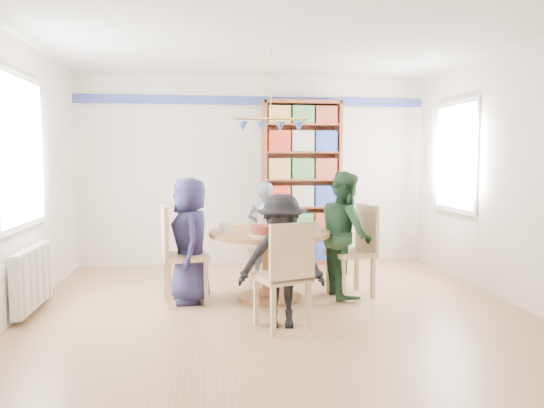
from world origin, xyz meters
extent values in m
plane|color=#A58257|center=(0.00, 0.00, 0.00)|extent=(5.00, 5.00, 0.00)
plane|color=white|center=(0.00, 0.00, 2.70)|extent=(5.00, 5.00, 0.00)
plane|color=white|center=(0.00, 2.50, 1.35)|extent=(5.00, 0.00, 5.00)
plane|color=white|center=(0.00, -2.50, 1.35)|extent=(5.00, 0.00, 5.00)
plane|color=white|center=(-2.50, 0.00, 1.35)|extent=(0.00, 5.00, 5.00)
plane|color=white|center=(2.50, 0.00, 1.35)|extent=(0.00, 5.00, 5.00)
cube|color=#34408F|center=(0.00, 2.48, 2.35)|extent=(5.00, 0.02, 0.12)
cube|color=white|center=(-2.48, 0.30, 1.60)|extent=(0.03, 1.32, 1.52)
cube|color=white|center=(-2.46, 0.30, 1.60)|extent=(0.01, 1.20, 1.40)
cube|color=white|center=(2.48, 1.30, 1.55)|extent=(0.03, 1.12, 1.42)
cube|color=white|center=(2.46, 1.30, 1.55)|extent=(0.01, 1.00, 1.30)
cylinder|color=gold|center=(0.00, 0.50, 2.33)|extent=(0.01, 0.01, 0.75)
cylinder|color=gold|center=(0.00, 0.50, 1.95)|extent=(0.80, 0.02, 0.02)
cone|color=#3F57B1|center=(-0.30, 0.50, 1.87)|extent=(0.11, 0.11, 0.10)
cone|color=#3F57B1|center=(-0.10, 0.50, 1.87)|extent=(0.11, 0.11, 0.10)
cone|color=#3F57B1|center=(0.10, 0.50, 1.87)|extent=(0.11, 0.11, 0.10)
cone|color=#3F57B1|center=(0.30, 0.50, 1.87)|extent=(0.11, 0.11, 0.10)
cube|color=silver|center=(-2.42, 0.30, 0.35)|extent=(0.10, 1.00, 0.60)
cube|color=silver|center=(-2.36, -0.10, 0.35)|extent=(0.02, 0.06, 0.56)
cube|color=silver|center=(-2.36, 0.10, 0.35)|extent=(0.02, 0.06, 0.56)
cube|color=silver|center=(-2.36, 0.30, 0.35)|extent=(0.02, 0.06, 0.56)
cube|color=silver|center=(-2.36, 0.50, 0.35)|extent=(0.02, 0.06, 0.56)
cube|color=silver|center=(-2.36, 0.70, 0.35)|extent=(0.02, 0.06, 0.56)
cylinder|color=brown|center=(-0.02, 0.49, 0.72)|extent=(1.30, 1.30, 0.05)
cylinder|color=brown|center=(-0.02, 0.49, 0.35)|extent=(0.16, 0.16, 0.70)
cylinder|color=brown|center=(-0.02, 0.49, 0.02)|extent=(0.70, 0.70, 0.04)
cube|color=#D1B581|center=(-0.92, 0.46, 0.50)|extent=(0.53, 0.53, 0.06)
cube|color=#D1B581|center=(-1.12, 0.43, 0.77)|extent=(0.12, 0.46, 0.55)
cube|color=#D1B581|center=(-0.70, 0.31, 0.24)|extent=(0.05, 0.05, 0.47)
cube|color=#D1B581|center=(-0.76, 0.68, 0.24)|extent=(0.05, 0.05, 0.47)
cube|color=#D1B581|center=(-1.07, 0.25, 0.24)|extent=(0.05, 0.05, 0.47)
cube|color=#D1B581|center=(-1.13, 0.62, 0.24)|extent=(0.05, 0.05, 0.47)
cube|color=#D1B581|center=(0.90, 0.52, 0.48)|extent=(0.54, 0.54, 0.05)
cube|color=#D1B581|center=(1.09, 0.57, 0.75)|extent=(0.14, 0.45, 0.54)
cube|color=#D1B581|center=(0.68, 0.66, 0.23)|extent=(0.05, 0.05, 0.46)
cube|color=#D1B581|center=(0.76, 0.30, 0.23)|extent=(0.05, 0.05, 0.46)
cube|color=#D1B581|center=(1.03, 0.74, 0.23)|extent=(0.05, 0.05, 0.46)
cube|color=#D1B581|center=(1.11, 0.39, 0.23)|extent=(0.05, 0.05, 0.46)
cube|color=#D1B581|center=(0.03, 1.42, 0.43)|extent=(0.45, 0.45, 0.05)
cube|color=#D1B581|center=(0.05, 1.60, 0.67)|extent=(0.40, 0.09, 0.48)
cube|color=#D1B581|center=(-0.15, 1.28, 0.21)|extent=(0.04, 0.04, 0.41)
cube|color=#D1B581|center=(0.17, 1.24, 0.21)|extent=(0.04, 0.04, 0.41)
cube|color=#D1B581|center=(-0.11, 1.60, 0.21)|extent=(0.04, 0.04, 0.41)
cube|color=#D1B581|center=(0.21, 1.56, 0.21)|extent=(0.04, 0.04, 0.41)
cube|color=#D1B581|center=(-0.02, -0.49, 0.46)|extent=(0.55, 0.55, 0.05)
cube|color=#D1B581|center=(0.04, -0.68, 0.72)|extent=(0.42, 0.18, 0.51)
cube|color=#D1B581|center=(0.09, -0.27, 0.22)|extent=(0.05, 0.05, 0.44)
cube|color=#D1B581|center=(-0.25, -0.39, 0.22)|extent=(0.05, 0.05, 0.44)
cube|color=#D1B581|center=(0.20, -0.60, 0.22)|extent=(0.05, 0.05, 0.44)
cube|color=#D1B581|center=(-0.13, -0.72, 0.22)|extent=(0.05, 0.05, 0.44)
imported|color=#1E1C3E|center=(-0.87, 0.49, 0.67)|extent=(0.52, 0.71, 1.33)
imported|color=#1A341F|center=(0.84, 0.53, 0.70)|extent=(0.56, 0.71, 1.39)
imported|color=gray|center=(0.03, 1.37, 0.63)|extent=(0.52, 0.41, 1.25)
imported|color=black|center=(-0.02, -0.46, 0.61)|extent=(0.84, 0.56, 1.21)
cube|color=maroon|center=(0.13, 2.34, 1.17)|extent=(0.04, 0.33, 2.34)
cube|color=maroon|center=(1.21, 2.34, 1.17)|extent=(0.04, 0.33, 2.34)
cube|color=maroon|center=(0.67, 2.34, 2.32)|extent=(1.11, 0.33, 0.04)
cube|color=maroon|center=(0.67, 2.34, 0.03)|extent=(1.11, 0.33, 0.07)
cube|color=maroon|center=(0.67, 2.50, 1.17)|extent=(1.11, 0.02, 2.34)
cube|color=maroon|center=(0.67, 2.34, 0.45)|extent=(1.05, 0.31, 0.03)
cube|color=maroon|center=(0.67, 2.34, 0.84)|extent=(1.05, 0.31, 0.03)
cube|color=maroon|center=(0.67, 2.34, 1.23)|extent=(1.05, 0.31, 0.03)
cube|color=maroon|center=(0.67, 2.34, 1.62)|extent=(1.05, 0.31, 0.03)
cube|color=maroon|center=(0.67, 2.34, 2.01)|extent=(1.05, 0.31, 0.03)
cube|color=#B72C1C|center=(0.34, 2.32, 0.21)|extent=(0.31, 0.25, 0.29)
cube|color=beige|center=(0.67, 2.32, 0.21)|extent=(0.31, 0.25, 0.29)
cube|color=#273C91|center=(1.00, 2.32, 0.21)|extent=(0.31, 0.25, 0.29)
cube|color=tan|center=(0.34, 2.32, 0.60)|extent=(0.31, 0.25, 0.29)
cube|color=#3E7043|center=(0.67, 2.32, 0.60)|extent=(0.31, 0.25, 0.29)
cube|color=maroon|center=(1.00, 2.32, 0.60)|extent=(0.31, 0.25, 0.29)
cube|color=#B72C1C|center=(0.34, 2.32, 0.99)|extent=(0.31, 0.25, 0.29)
cube|color=beige|center=(0.67, 2.32, 0.99)|extent=(0.31, 0.25, 0.29)
cube|color=#273C91|center=(1.00, 2.32, 0.99)|extent=(0.31, 0.25, 0.29)
cube|color=tan|center=(0.34, 2.32, 1.39)|extent=(0.31, 0.25, 0.29)
cube|color=#3E7043|center=(0.67, 2.32, 1.39)|extent=(0.31, 0.25, 0.29)
cube|color=maroon|center=(1.00, 2.32, 1.39)|extent=(0.31, 0.25, 0.29)
cube|color=#B72C1C|center=(0.34, 2.32, 1.78)|extent=(0.31, 0.25, 0.29)
cube|color=beige|center=(0.67, 2.32, 1.78)|extent=(0.31, 0.25, 0.29)
cube|color=#273C91|center=(1.00, 2.32, 1.78)|extent=(0.31, 0.25, 0.29)
cube|color=tan|center=(0.34, 2.32, 2.14)|extent=(0.31, 0.25, 0.24)
cube|color=#3E7043|center=(0.67, 2.32, 2.14)|extent=(0.31, 0.25, 0.24)
cube|color=maroon|center=(1.00, 2.32, 2.14)|extent=(0.31, 0.25, 0.24)
cylinder|color=white|center=(-0.07, 0.57, 0.87)|extent=(0.12, 0.12, 0.24)
sphere|color=white|center=(-0.07, 0.57, 0.99)|extent=(0.09, 0.09, 0.09)
cylinder|color=silver|center=(0.11, 0.61, 0.89)|extent=(0.07, 0.07, 0.28)
cylinder|color=#3F57B1|center=(0.11, 0.61, 1.04)|extent=(0.03, 0.03, 0.03)
cylinder|color=white|center=(0.03, 0.78, 0.76)|extent=(0.30, 0.30, 0.01)
cylinder|color=maroon|center=(0.03, 0.78, 0.81)|extent=(0.24, 0.24, 0.09)
cylinder|color=white|center=(-0.12, 0.19, 0.76)|extent=(0.30, 0.30, 0.01)
cylinder|color=maroon|center=(-0.12, 0.19, 0.81)|extent=(0.24, 0.24, 0.09)
cylinder|color=white|center=(-0.50, 0.49, 0.76)|extent=(0.20, 0.20, 0.01)
imported|color=white|center=(-0.50, 0.49, 0.80)|extent=(0.12, 0.12, 0.10)
cylinder|color=white|center=(0.47, 0.49, 0.76)|extent=(0.20, 0.20, 0.01)
imported|color=white|center=(0.47, 0.49, 0.80)|extent=(0.10, 0.10, 0.09)
cylinder|color=white|center=(-0.02, 0.98, 0.76)|extent=(0.20, 0.20, 0.01)
imported|color=white|center=(-0.02, 0.98, 0.80)|extent=(0.12, 0.12, 0.10)
cylinder|color=white|center=(-0.02, 0.00, 0.76)|extent=(0.20, 0.20, 0.01)
imported|color=white|center=(-0.02, 0.00, 0.80)|extent=(0.10, 0.10, 0.09)
camera|label=1|loc=(-0.69, -5.14, 1.54)|focal=35.00mm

